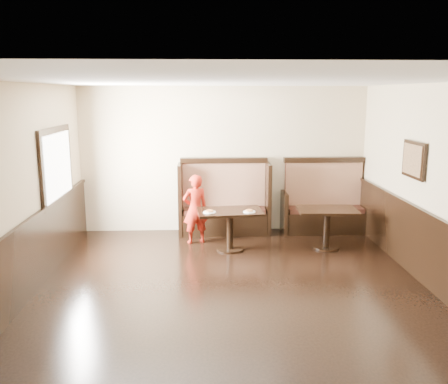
{
  "coord_description": "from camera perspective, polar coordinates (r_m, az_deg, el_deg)",
  "views": [
    {
      "loc": [
        -0.41,
        -5.6,
        2.66
      ],
      "look_at": [
        -0.05,
        2.35,
        1.0
      ],
      "focal_mm": 38.0,
      "sensor_mm": 36.0,
      "label": 1
    }
  ],
  "objects": [
    {
      "name": "ground",
      "position": [
        6.21,
        1.46,
        -13.56
      ],
      "size": [
        7.0,
        7.0,
        0.0
      ],
      "primitive_type": "plane",
      "color": "black",
      "rests_on": "ground"
    },
    {
      "name": "pizza_plate_right",
      "position": [
        7.99,
        3.06,
        -2.32
      ],
      "size": [
        0.21,
        0.21,
        0.04
      ],
      "color": "white",
      "rests_on": "table_main"
    },
    {
      "name": "booth_main",
      "position": [
        9.16,
        0.02,
        -1.69
      ],
      "size": [
        1.75,
        0.72,
        1.45
      ],
      "color": "black",
      "rests_on": "ground"
    },
    {
      "name": "room_shell",
      "position": [
        6.21,
        -1.46,
        -6.91
      ],
      "size": [
        7.0,
        7.0,
        7.0
      ],
      "color": "#C6B88F",
      "rests_on": "ground"
    },
    {
      "name": "booth_neighbor",
      "position": [
        9.46,
        11.91,
        -1.81
      ],
      "size": [
        1.65,
        0.72,
        1.45
      ],
      "color": "black",
      "rests_on": "ground"
    },
    {
      "name": "table_neighbor",
      "position": [
        8.43,
        12.3,
        -3.17
      ],
      "size": [
        1.04,
        0.71,
        0.7
      ],
      "rotation": [
        0.0,
        0.0,
        -0.05
      ],
      "color": "black",
      "rests_on": "ground"
    },
    {
      "name": "pizza_plate_left",
      "position": [
        7.94,
        -1.76,
        -2.38
      ],
      "size": [
        0.22,
        0.22,
        0.04
      ],
      "color": "white",
      "rests_on": "table_main"
    },
    {
      "name": "child",
      "position": [
        8.52,
        -3.48,
        -2.05
      ],
      "size": [
        0.53,
        0.43,
        1.25
      ],
      "primitive_type": "imported",
      "rotation": [
        0.0,
        0.0,
        3.46
      ],
      "color": "#B02012",
      "rests_on": "ground"
    },
    {
      "name": "table_main",
      "position": [
        8.13,
        0.71,
        -3.34
      ],
      "size": [
        1.15,
        0.78,
        0.7
      ],
      "rotation": [
        0.0,
        0.0,
        0.08
      ],
      "color": "black",
      "rests_on": "ground"
    }
  ]
}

